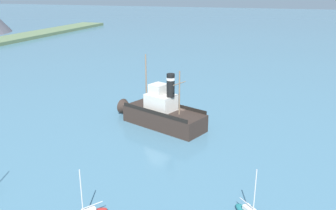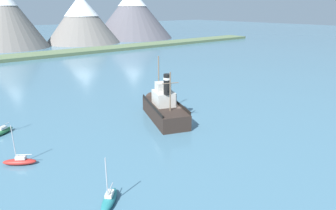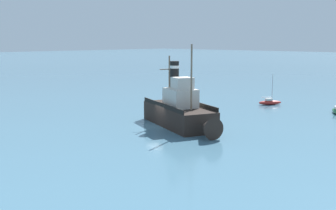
{
  "view_description": "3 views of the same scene",
  "coord_description": "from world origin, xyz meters",
  "views": [
    {
      "loc": [
        -46.31,
        -13.81,
        18.83
      ],
      "look_at": [
        -2.12,
        0.8,
        3.29
      ],
      "focal_mm": 38.0,
      "sensor_mm": 36.0,
      "label": 1
    },
    {
      "loc": [
        -30.65,
        -34.22,
        17.44
      ],
      "look_at": [
        -1.22,
        1.46,
        2.34
      ],
      "focal_mm": 32.0,
      "sensor_mm": 36.0,
      "label": 2
    },
    {
      "loc": [
        34.95,
        35.88,
        10.46
      ],
      "look_at": [
        0.64,
        2.16,
        2.9
      ],
      "focal_mm": 45.0,
      "sensor_mm": 36.0,
      "label": 3
    }
  ],
  "objects": [
    {
      "name": "ground_plane",
      "position": [
        0.0,
        0.0,
        0.0
      ],
      "size": [
        600.0,
        600.0,
        0.0
      ],
      "primitive_type": "plane",
      "color": "#477289"
    },
    {
      "name": "old_tugboat",
      "position": [
        -1.66,
        2.06,
        1.83
      ],
      "size": [
        8.42,
        14.65,
        9.9
      ],
      "color": "#2D231E",
      "rests_on": "ground"
    }
  ]
}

